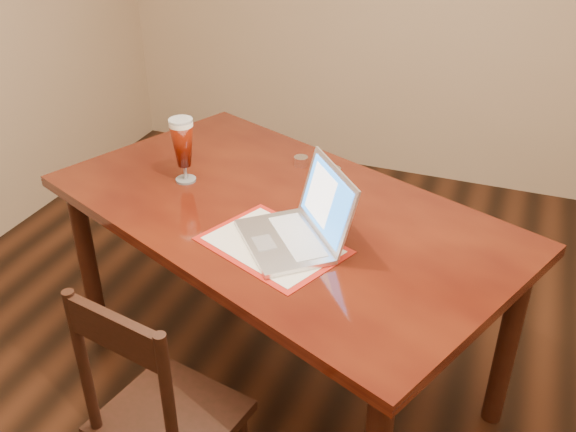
% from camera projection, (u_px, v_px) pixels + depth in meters
% --- Properties ---
extents(dining_table, '(2.03, 1.62, 1.10)m').
position_uv_depth(dining_table, '(278.00, 229.00, 2.46)').
color(dining_table, '#531A0B').
rests_on(dining_table, ground).
extents(dining_chair, '(0.48, 0.46, 0.97)m').
position_uv_depth(dining_chair, '(162.00, 418.00, 2.03)').
color(dining_chair, black).
rests_on(dining_chair, ground).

